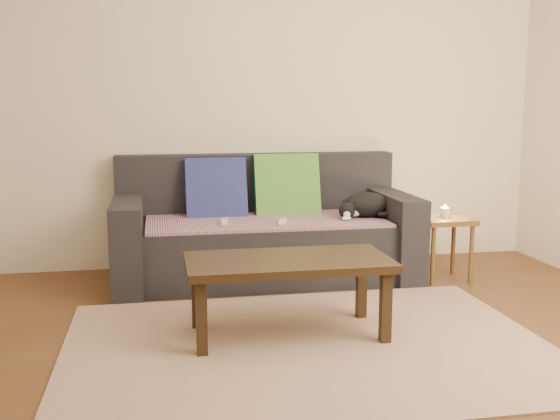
{
  "coord_description": "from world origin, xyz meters",
  "views": [
    {
      "loc": [
        -0.74,
        -3.0,
        1.25
      ],
      "look_at": [
        0.05,
        1.2,
        0.55
      ],
      "focal_mm": 42.0,
      "sensor_mm": 36.0,
      "label": 1
    }
  ],
  "objects_px": {
    "sofa": "(264,235)",
    "wii_remote_b": "(282,222)",
    "cat": "(365,205)",
    "side_table": "(444,228)",
    "coffee_table": "(288,268)",
    "wii_remote_a": "(224,221)"
  },
  "relations": [
    {
      "from": "wii_remote_a",
      "to": "side_table",
      "type": "bearing_deg",
      "value": -83.93
    },
    {
      "from": "sofa",
      "to": "side_table",
      "type": "distance_m",
      "value": 1.29
    },
    {
      "from": "wii_remote_a",
      "to": "side_table",
      "type": "relative_size",
      "value": 0.34
    },
    {
      "from": "sofa",
      "to": "side_table",
      "type": "bearing_deg",
      "value": -13.12
    },
    {
      "from": "sofa",
      "to": "wii_remote_b",
      "type": "bearing_deg",
      "value": -73.86
    },
    {
      "from": "sofa",
      "to": "cat",
      "type": "relative_size",
      "value": 4.97
    },
    {
      "from": "cat",
      "to": "side_table",
      "type": "bearing_deg",
      "value": -6.4
    },
    {
      "from": "cat",
      "to": "coffee_table",
      "type": "bearing_deg",
      "value": -114.51
    },
    {
      "from": "wii_remote_b",
      "to": "coffee_table",
      "type": "height_order",
      "value": "wii_remote_b"
    },
    {
      "from": "coffee_table",
      "to": "wii_remote_a",
      "type": "bearing_deg",
      "value": 102.61
    },
    {
      "from": "wii_remote_b",
      "to": "sofa",
      "type": "bearing_deg",
      "value": 34.77
    },
    {
      "from": "wii_remote_b",
      "to": "cat",
      "type": "bearing_deg",
      "value": -57.17
    },
    {
      "from": "sofa",
      "to": "wii_remote_a",
      "type": "height_order",
      "value": "sofa"
    },
    {
      "from": "cat",
      "to": "side_table",
      "type": "relative_size",
      "value": 0.95
    },
    {
      "from": "sofa",
      "to": "wii_remote_b",
      "type": "distance_m",
      "value": 0.33
    },
    {
      "from": "wii_remote_a",
      "to": "coffee_table",
      "type": "height_order",
      "value": "wii_remote_a"
    },
    {
      "from": "side_table",
      "to": "wii_remote_a",
      "type": "bearing_deg",
      "value": 176.63
    },
    {
      "from": "wii_remote_a",
      "to": "wii_remote_b",
      "type": "distance_m",
      "value": 0.39
    },
    {
      "from": "wii_remote_b",
      "to": "coffee_table",
      "type": "xyz_separation_m",
      "value": [
        -0.15,
        -0.95,
        -0.08
      ]
    },
    {
      "from": "cat",
      "to": "wii_remote_a",
      "type": "relative_size",
      "value": 2.81
    },
    {
      "from": "cat",
      "to": "coffee_table",
      "type": "height_order",
      "value": "cat"
    },
    {
      "from": "coffee_table",
      "to": "wii_remote_b",
      "type": "bearing_deg",
      "value": 80.91
    }
  ]
}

